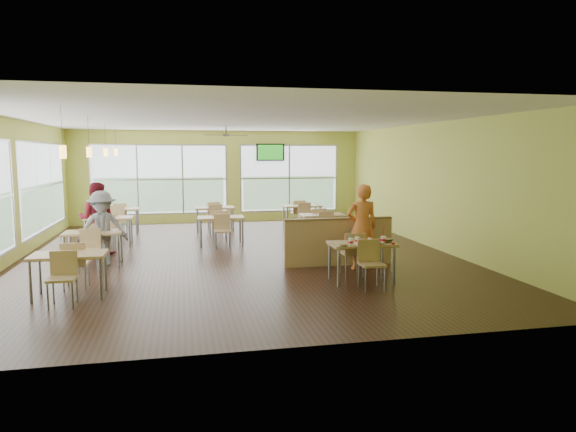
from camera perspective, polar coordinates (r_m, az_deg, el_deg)
The scene contains 20 objects.
room at distance 12.16m, azimuth -5.58°, elevation 3.07°, with size 12.00×12.04×3.20m.
window_bays at distance 15.22m, azimuth -16.83°, elevation 3.13°, with size 9.24×10.24×2.38m.
main_table at distance 9.81m, azimuth 8.16°, elevation -3.63°, with size 1.22×1.52×0.87m.
half_wall_divider at distance 11.18m, azimuth 5.62°, elevation -2.84°, with size 2.40×0.14×1.04m.
dining_tables at distance 13.89m, azimuth -10.62°, elevation -0.54°, with size 6.92×8.72×0.87m.
pendant_lights at distance 12.87m, azimuth -20.38°, elevation 6.69°, with size 0.11×7.31×0.86m.
ceiling_fan at distance 15.12m, azimuth -6.90°, elevation 8.93°, with size 1.25×1.25×0.29m.
tv_backwall at distance 18.22m, azimuth -1.98°, elevation 7.09°, with size 1.00×0.07×0.60m.
man_plaid at distance 10.82m, azimuth 8.21°, elevation -1.20°, with size 0.66×0.43×1.80m, color #DF4318.
patron_maroon at distance 13.01m, azimuth -20.50°, elevation -0.31°, with size 0.85×0.66×1.74m, color maroon.
patron_grey at distance 11.81m, azimuth -19.92°, elevation -1.29°, with size 1.05×0.60×1.62m, color slate.
cup_blue at distance 9.45m, azimuth 7.01°, elevation -2.86°, with size 0.10×0.10×0.35m.
cup_yellow at distance 9.62m, azimuth 7.73°, elevation -2.69°, with size 0.10×0.10×0.35m.
cup_red_near at distance 9.66m, azimuth 9.08°, elevation -2.73°, with size 0.08×0.08×0.30m.
cup_red_far at distance 9.77m, azimuth 10.54°, elevation -2.59°, with size 0.10×0.10×0.36m.
food_basket at distance 9.96m, azimuth 10.84°, elevation -2.62°, with size 0.27×0.27×0.06m.
ketchup_cup at distance 9.72m, azimuth 11.62°, elevation -3.02°, with size 0.06×0.06×0.03m, color #B00B00.
wrapper_left at distance 9.38m, azimuth 6.19°, elevation -3.23°, with size 0.16×0.14×0.04m, color olive.
wrapper_mid at distance 9.97m, azimuth 7.96°, elevation -2.61°, with size 0.21×0.19×0.05m, color olive.
wrapper_right at distance 9.60m, azimuth 10.25°, elevation -3.07°, with size 0.15×0.13×0.04m, color olive.
Camera 1 is at (-1.31, -12.06, 2.44)m, focal length 32.00 mm.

